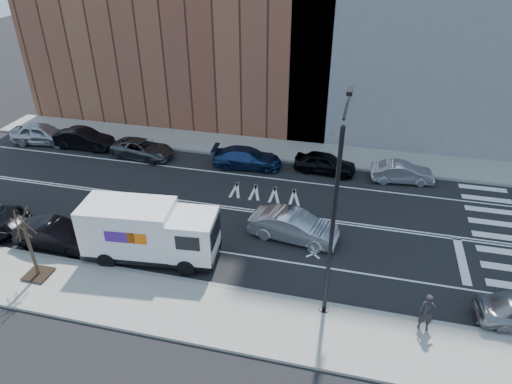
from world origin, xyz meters
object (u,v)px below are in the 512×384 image
at_px(far_parked_b, 84,139).
at_px(driving_sedan, 294,226).
at_px(far_parked_a, 42,134).
at_px(pedestrian, 427,313).
at_px(fedex_van, 149,232).

bearing_deg(far_parked_b, driving_sedan, -112.99).
bearing_deg(far_parked_b, far_parked_a, 90.81).
distance_m(far_parked_a, pedestrian, 31.02).
bearing_deg(far_parked_b, fedex_van, -135.21).
relative_size(far_parked_b, driving_sedan, 0.95).
distance_m(far_parked_b, driving_sedan, 19.49).
bearing_deg(pedestrian, driving_sedan, 140.77).
height_order(far_parked_a, far_parked_b, far_parked_a).
xyz_separation_m(far_parked_a, driving_sedan, (21.50, -7.90, -0.02)).
relative_size(far_parked_a, far_parked_b, 1.05).
xyz_separation_m(far_parked_b, pedestrian, (24.37, -13.23, 0.29)).
relative_size(far_parked_a, pedestrian, 2.68).
bearing_deg(pedestrian, far_parked_a, 154.64).
bearing_deg(far_parked_b, pedestrian, -117.58).
bearing_deg(driving_sedan, far_parked_a, 77.35).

